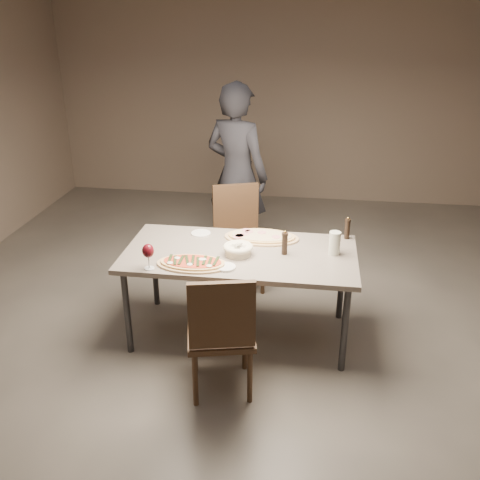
# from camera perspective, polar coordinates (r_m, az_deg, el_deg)

# --- Properties ---
(room) EXTENTS (7.00, 7.00, 7.00)m
(room) POSITION_cam_1_polar(r_m,az_deg,el_deg) (3.92, -0.00, 7.37)
(room) COLOR #5F5952
(room) RESTS_ON ground
(dining_table) EXTENTS (1.80, 0.90, 0.75)m
(dining_table) POSITION_cam_1_polar(r_m,az_deg,el_deg) (4.18, -0.00, -1.97)
(dining_table) COLOR gray
(dining_table) RESTS_ON ground
(zucchini_pizza) EXTENTS (0.54, 0.30, 0.05)m
(zucchini_pizza) POSITION_cam_1_polar(r_m,az_deg,el_deg) (3.95, -5.08, -2.47)
(zucchini_pizza) COLOR tan
(zucchini_pizza) RESTS_ON dining_table
(ham_pizza) EXTENTS (0.61, 0.34, 0.04)m
(ham_pizza) POSITION_cam_1_polar(r_m,az_deg,el_deg) (4.38, 2.29, 0.36)
(ham_pizza) COLOR tan
(ham_pizza) RESTS_ON dining_table
(bread_basket) EXTENTS (0.23, 0.23, 0.08)m
(bread_basket) POSITION_cam_1_polar(r_m,az_deg,el_deg) (4.08, -0.21, -0.96)
(bread_basket) COLOR beige
(bread_basket) RESTS_ON dining_table
(oil_dish) EXTENTS (0.14, 0.14, 0.02)m
(oil_dish) POSITION_cam_1_polar(r_m,az_deg,el_deg) (3.90, -1.52, -2.92)
(oil_dish) COLOR white
(oil_dish) RESTS_ON dining_table
(pepper_mill_left) EXTENTS (0.05, 0.05, 0.20)m
(pepper_mill_left) POSITION_cam_1_polar(r_m,az_deg,el_deg) (4.09, 4.79, -0.33)
(pepper_mill_left) COLOR black
(pepper_mill_left) RESTS_ON dining_table
(pepper_mill_right) EXTENTS (0.05, 0.05, 0.19)m
(pepper_mill_right) POSITION_cam_1_polar(r_m,az_deg,el_deg) (4.44, 11.37, 1.22)
(pepper_mill_right) COLOR black
(pepper_mill_right) RESTS_ON dining_table
(carafe) EXTENTS (0.09, 0.09, 0.18)m
(carafe) POSITION_cam_1_polar(r_m,az_deg,el_deg) (4.14, 10.05, -0.33)
(carafe) COLOR silver
(carafe) RESTS_ON dining_table
(wine_glass) EXTENTS (0.09, 0.09, 0.20)m
(wine_glass) POSITION_cam_1_polar(r_m,az_deg,el_deg) (3.89, -9.77, -1.24)
(wine_glass) COLOR silver
(wine_glass) RESTS_ON dining_table
(side_plate) EXTENTS (0.16, 0.16, 0.01)m
(side_plate) POSITION_cam_1_polar(r_m,az_deg,el_deg) (4.48, -4.19, 0.72)
(side_plate) COLOR white
(side_plate) RESTS_ON dining_table
(chair_near) EXTENTS (0.54, 0.54, 0.95)m
(chair_near) POSITION_cam_1_polar(r_m,az_deg,el_deg) (3.60, -2.02, -9.52)
(chair_near) COLOR #3D2919
(chair_near) RESTS_ON ground
(chair_far) EXTENTS (0.58, 0.58, 0.97)m
(chair_far) POSITION_cam_1_polar(r_m,az_deg,el_deg) (5.07, -0.24, 0.99)
(chair_far) COLOR #3D2919
(chair_far) RESTS_ON ground
(diner) EXTENTS (0.80, 0.67, 1.86)m
(diner) POSITION_cam_1_polar(r_m,az_deg,el_deg) (5.44, -0.33, 6.93)
(diner) COLOR black
(diner) RESTS_ON ground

